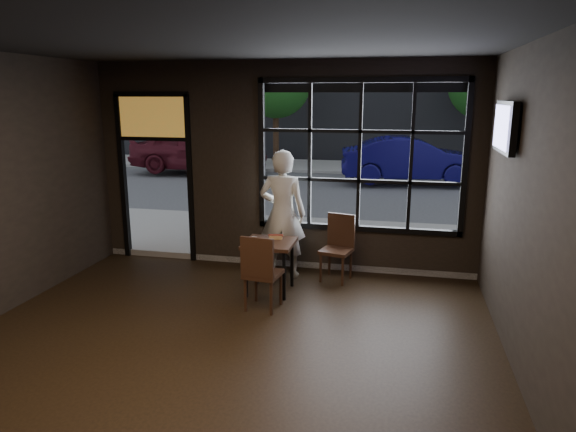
% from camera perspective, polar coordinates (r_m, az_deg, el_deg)
% --- Properties ---
extents(floor, '(6.00, 7.00, 0.02)m').
position_cam_1_polar(floor, '(5.27, -9.93, -17.71)').
color(floor, black).
rests_on(floor, ground).
extents(ceiling, '(6.00, 7.00, 0.02)m').
position_cam_1_polar(ceiling, '(4.56, -11.63, 19.60)').
color(ceiling, black).
rests_on(ceiling, ground).
extents(wall_right, '(0.04, 7.00, 3.20)m').
position_cam_1_polar(wall_right, '(4.46, 27.61, -2.41)').
color(wall_right, black).
rests_on(wall_right, ground).
extents(window_frame, '(3.06, 0.12, 2.28)m').
position_cam_1_polar(window_frame, '(7.73, 7.95, 6.58)').
color(window_frame, black).
rests_on(window_frame, ground).
extents(stained_transom, '(1.20, 0.06, 0.70)m').
position_cam_1_polar(stained_transom, '(8.60, -14.81, 10.62)').
color(stained_transom, orange).
rests_on(stained_transom, ground).
extents(street_asphalt, '(60.00, 41.00, 0.04)m').
position_cam_1_polar(street_asphalt, '(28.34, 8.84, 7.69)').
color(street_asphalt, '#545456').
rests_on(street_asphalt, ground).
extents(cafe_table, '(0.68, 0.68, 0.73)m').
position_cam_1_polar(cafe_table, '(7.16, -2.06, -5.63)').
color(cafe_table, black).
rests_on(cafe_table, floor).
extents(chair_near, '(0.48, 0.48, 1.00)m').
position_cam_1_polar(chair_near, '(6.58, -2.78, -6.16)').
color(chair_near, black).
rests_on(chair_near, floor).
extents(chair_window, '(0.51, 0.51, 0.98)m').
position_cam_1_polar(chair_window, '(7.58, 5.37, -3.63)').
color(chair_window, black).
rests_on(chair_window, floor).
extents(man, '(0.70, 0.46, 1.92)m').
position_cam_1_polar(man, '(7.65, -0.61, 0.25)').
color(man, silver).
rests_on(man, floor).
extents(hotdog, '(0.21, 0.10, 0.06)m').
position_cam_1_polar(hotdog, '(7.16, -1.36, -2.34)').
color(hotdog, tan).
rests_on(hotdog, cafe_table).
extents(cup, '(0.14, 0.14, 0.10)m').
position_cam_1_polar(cup, '(6.92, -3.87, -2.77)').
color(cup, silver).
rests_on(cup, cafe_table).
extents(tv, '(0.11, 0.98, 0.57)m').
position_cam_1_polar(tv, '(6.31, 23.03, 9.08)').
color(tv, black).
rests_on(tv, wall_right).
extents(navy_car, '(4.29, 1.97, 1.36)m').
position_cam_1_polar(navy_car, '(15.99, 13.45, 6.11)').
color(navy_car, '#0B0844').
rests_on(navy_car, street_asphalt).
extents(maroon_car, '(4.71, 2.00, 1.59)m').
position_cam_1_polar(maroon_car, '(17.98, -9.84, 7.40)').
color(maroon_car, '#470F18').
rests_on(maroon_car, street_asphalt).
extents(tree_left, '(2.59, 2.59, 4.42)m').
position_cam_1_polar(tree_left, '(19.24, -1.38, 14.59)').
color(tree_left, '#332114').
rests_on(tree_left, street_asphalt).
extents(tree_right, '(2.56, 2.56, 4.37)m').
position_cam_1_polar(tree_right, '(19.61, 21.12, 13.60)').
color(tree_right, '#332114').
rests_on(tree_right, street_asphalt).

